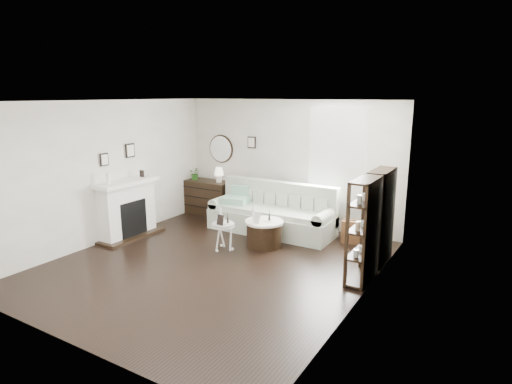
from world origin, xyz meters
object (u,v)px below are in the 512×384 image
Objects in this scene: dresser at (207,197)px; drum_table at (264,233)px; pedestal_table at (223,226)px; sofa at (273,216)px.

drum_table is (2.29, -1.27, -0.15)m from dresser.
pedestal_table reaches higher than drum_table.
drum_table is at bearing -71.26° from sofa.
sofa is 3.64× the size of drum_table.
sofa reaches higher than drum_table.
sofa reaches higher than pedestal_table.
pedestal_table is at bearing -99.87° from sofa.
sofa is 2.03m from dresser.
dresser is at bearing 168.94° from sofa.
sofa is 1.46m from pedestal_table.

